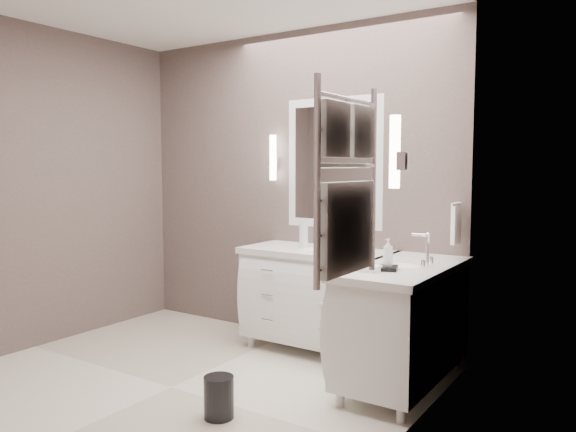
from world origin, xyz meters
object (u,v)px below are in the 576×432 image
Objects in this scene: vanity_right at (403,317)px; waste_bin at (219,397)px; towel_ladder at (347,194)px; vanity_back at (317,293)px.

vanity_right is 1.36m from waste_bin.
vanity_back is at bearing 124.10° from towel_ladder.
vanity_right is 4.84× the size of waste_bin.
vanity_right is (0.88, -0.33, 0.00)m from vanity_back.
vanity_back reaches higher than waste_bin.
towel_ladder is at bearing -12.85° from waste_bin.
waste_bin is (0.13, -1.40, -0.36)m from vanity_back.
vanity_right is at bearing 99.84° from towel_ladder.
vanity_back is 1.38× the size of towel_ladder.
vanity_right is 1.38× the size of towel_ladder.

